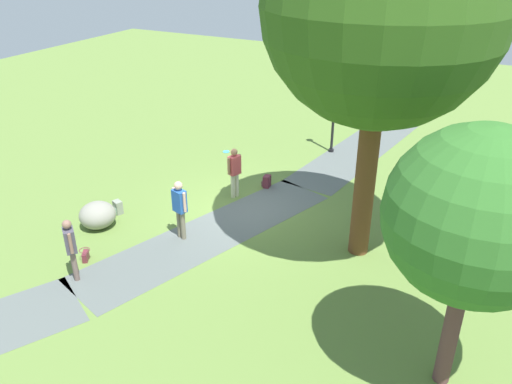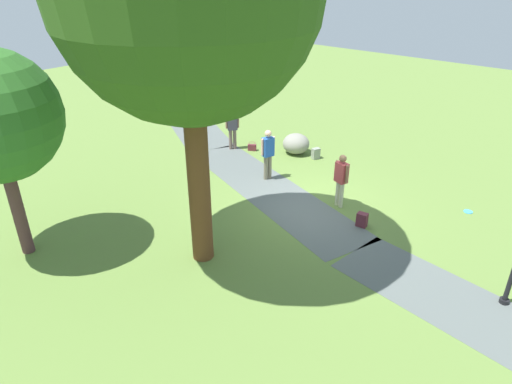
# 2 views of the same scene
# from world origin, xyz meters

# --- Properties ---
(ground_plane) EXTENTS (48.00, 48.00, 0.00)m
(ground_plane) POSITION_xyz_m (0.00, 0.00, 0.00)
(ground_plane) COLOR olive
(footpath_segment_mid) EXTENTS (8.19, 4.31, 0.01)m
(footpath_segment_mid) POSITION_xyz_m (1.72, -0.16, 0.00)
(footpath_segment_mid) COLOR #565D5B
(footpath_segment_mid) RESTS_ON ground
(footpath_segment_far) EXTENTS (7.93, 5.48, 0.01)m
(footpath_segment_far) POSITION_xyz_m (9.03, -3.33, 0.00)
(footpath_segment_far) COLOR #565D5B
(footpath_segment_far) RESTS_ON ground
(lawn_boulder) EXTENTS (1.40, 1.40, 0.75)m
(lawn_boulder) POSITION_xyz_m (2.85, -3.18, 0.38)
(lawn_boulder) COLOR gray
(lawn_boulder) RESTS_ON ground
(woman_with_handbag) EXTENTS (0.41, 0.43, 1.61)m
(woman_with_handbag) POSITION_xyz_m (4.95, -1.96, 0.93)
(woman_with_handbag) COLOR #6E5A51
(woman_with_handbag) RESTS_ON ground
(man_near_boulder) EXTENTS (0.50, 0.34, 1.63)m
(man_near_boulder) POSITION_xyz_m (-0.54, -0.66, 0.94)
(man_near_boulder) COLOR beige
(man_near_boulder) RESTS_ON ground
(passerby_on_path) EXTENTS (0.33, 0.50, 1.70)m
(passerby_on_path) POSITION_xyz_m (2.25, -0.75, 0.99)
(passerby_on_path) COLOR #746E56
(passerby_on_path) RESTS_ON ground
(handbag_on_grass) EXTENTS (0.38, 0.38, 0.31)m
(handbag_on_grass) POSITION_xyz_m (4.27, -2.31, 0.14)
(handbag_on_grass) COLOR maroon
(handbag_on_grass) RESTS_ON ground
(backpack_by_boulder) EXTENTS (0.33, 0.33, 0.40)m
(backpack_by_boulder) POSITION_xyz_m (1.99, -3.22, 0.19)
(backpack_by_boulder) COLOR gray
(backpack_by_boulder) RESTS_ON ground
(spare_backpack_on_lawn) EXTENTS (0.30, 0.29, 0.40)m
(spare_backpack_on_lawn) POSITION_xyz_m (-1.62, -0.08, 0.19)
(spare_backpack_on_lawn) COLOR #5C2531
(spare_backpack_on_lawn) RESTS_ON ground
(frisbee_on_grass) EXTENTS (0.25, 0.25, 0.02)m
(frisbee_on_grass) POSITION_xyz_m (-3.61, -2.77, 0.01)
(frisbee_on_grass) COLOR #41A7E3
(frisbee_on_grass) RESTS_ON ground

